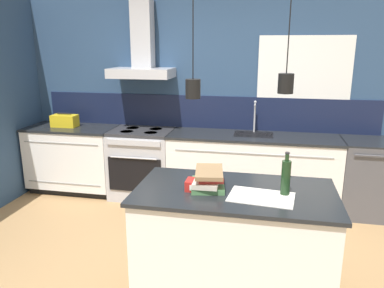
# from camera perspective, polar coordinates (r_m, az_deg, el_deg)

# --- Properties ---
(ground_plane) EXTENTS (16.00, 16.00, 0.00)m
(ground_plane) POSITION_cam_1_polar(r_m,az_deg,el_deg) (3.57, -4.11, -19.00)
(ground_plane) COLOR #A87F51
(ground_plane) RESTS_ON ground
(wall_back) EXTENTS (5.60, 2.29, 2.60)m
(wall_back) POSITION_cam_1_polar(r_m,az_deg,el_deg) (4.97, 1.34, 7.55)
(wall_back) COLOR navy
(wall_back) RESTS_ON ground_plane
(counter_run_left) EXTENTS (1.21, 0.64, 0.91)m
(counter_run_left) POSITION_cam_1_polar(r_m,az_deg,el_deg) (5.45, -17.51, -2.11)
(counter_run_left) COLOR black
(counter_run_left) RESTS_ON ground_plane
(counter_run_sink) EXTENTS (2.10, 0.64, 1.31)m
(counter_run_sink) POSITION_cam_1_polar(r_m,az_deg,el_deg) (4.79, 9.11, -3.89)
(counter_run_sink) COLOR black
(counter_run_sink) RESTS_ON ground_plane
(oven_range) EXTENTS (0.80, 0.66, 0.91)m
(oven_range) POSITION_cam_1_polar(r_m,az_deg,el_deg) (5.05, -7.54, -2.94)
(oven_range) COLOR #B5B5BA
(oven_range) RESTS_ON ground_plane
(dishwasher) EXTENTS (0.58, 0.65, 0.91)m
(dishwasher) POSITION_cam_1_polar(r_m,az_deg,el_deg) (4.93, 24.81, -4.65)
(dishwasher) COLOR #4C4C51
(dishwasher) RESTS_ON ground_plane
(kitchen_island) EXTENTS (1.53, 0.83, 0.91)m
(kitchen_island) POSITION_cam_1_polar(r_m,az_deg,el_deg) (3.10, 6.32, -14.73)
(kitchen_island) COLOR black
(kitchen_island) RESTS_ON ground_plane
(bottle_on_island) EXTENTS (0.07, 0.07, 0.33)m
(bottle_on_island) POSITION_cam_1_polar(r_m,az_deg,el_deg) (2.84, 14.10, -4.91)
(bottle_on_island) COLOR #193319
(bottle_on_island) RESTS_ON kitchen_island
(book_stack) EXTENTS (0.30, 0.37, 0.15)m
(book_stack) POSITION_cam_1_polar(r_m,az_deg,el_deg) (2.91, 2.50, -5.40)
(book_stack) COLOR #4C7F4C
(book_stack) RESTS_ON kitchen_island
(red_supply_box) EXTENTS (0.20, 0.14, 0.08)m
(red_supply_box) POSITION_cam_1_polar(r_m,az_deg,el_deg) (2.88, 1.05, -6.28)
(red_supply_box) COLOR red
(red_supply_box) RESTS_ON kitchen_island
(paper_pile) EXTENTS (0.50, 0.36, 0.01)m
(paper_pile) POSITION_cam_1_polar(r_m,az_deg,el_deg) (2.81, 10.51, -7.93)
(paper_pile) COLOR silver
(paper_pile) RESTS_ON kitchen_island
(yellow_toolbox) EXTENTS (0.34, 0.18, 0.19)m
(yellow_toolbox) POSITION_cam_1_polar(r_m,az_deg,el_deg) (5.37, -18.83, 3.38)
(yellow_toolbox) COLOR gold
(yellow_toolbox) RESTS_ON counter_run_left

